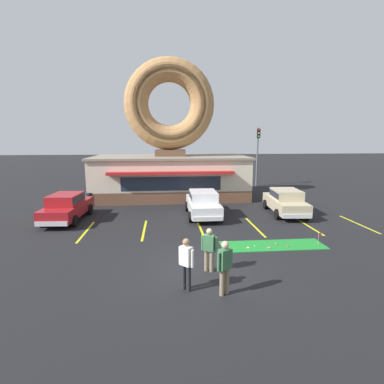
# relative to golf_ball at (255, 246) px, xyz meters

# --- Properties ---
(ground_plane) EXTENTS (160.00, 160.00, 0.00)m
(ground_plane) POSITION_rel_golf_ball_xyz_m (-2.79, -2.00, -0.05)
(ground_plane) COLOR black
(donut_shop_building) EXTENTS (12.30, 6.75, 10.96)m
(donut_shop_building) POSITION_rel_golf_ball_xyz_m (-3.48, 11.95, 3.69)
(donut_shop_building) COLOR brown
(donut_shop_building) RESTS_ON ground
(putting_mat) EXTENTS (4.68, 1.40, 0.03)m
(putting_mat) POSITION_rel_golf_ball_xyz_m (0.86, 0.09, -0.04)
(putting_mat) COLOR #1E842D
(putting_mat) RESTS_ON ground
(mini_donut_near_left) EXTENTS (0.13, 0.13, 0.04)m
(mini_donut_near_left) POSITION_rel_golf_ball_xyz_m (0.57, -0.25, -0.00)
(mini_donut_near_left) COLOR #D8667F
(mini_donut_near_left) RESTS_ON putting_mat
(mini_donut_near_right) EXTENTS (0.13, 0.13, 0.04)m
(mini_donut_near_right) POSITION_rel_golf_ball_xyz_m (1.47, -0.13, -0.00)
(mini_donut_near_right) COLOR brown
(mini_donut_near_right) RESTS_ON putting_mat
(mini_donut_mid_left) EXTENTS (0.13, 0.13, 0.04)m
(mini_donut_mid_left) POSITION_rel_golf_ball_xyz_m (-0.35, -0.17, -0.00)
(mini_donut_mid_left) COLOR #E5C666
(mini_donut_mid_left) RESTS_ON putting_mat
(mini_donut_mid_centre) EXTENTS (0.13, 0.13, 0.04)m
(mini_donut_mid_centre) POSITION_rel_golf_ball_xyz_m (1.06, 0.19, -0.00)
(mini_donut_mid_centre) COLOR #A5724C
(mini_donut_mid_centre) RESTS_ON putting_mat
(golf_ball) EXTENTS (0.04, 0.04, 0.04)m
(golf_ball) POSITION_rel_golf_ball_xyz_m (0.00, 0.00, 0.00)
(golf_ball) COLOR white
(golf_ball) RESTS_ON putting_mat
(putting_flag_pin) EXTENTS (0.13, 0.01, 0.55)m
(putting_flag_pin) POSITION_rel_golf_ball_xyz_m (2.99, 0.00, 0.39)
(putting_flag_pin) COLOR silver
(putting_flag_pin) RESTS_ON putting_mat
(car_red) EXTENTS (2.19, 4.66, 1.60)m
(car_red) POSITION_rel_golf_ball_xyz_m (-9.70, 5.30, 0.82)
(car_red) COLOR maroon
(car_red) RESTS_ON ground
(car_champagne) EXTENTS (2.23, 4.67, 1.60)m
(car_champagne) POSITION_rel_golf_ball_xyz_m (3.68, 5.60, 0.82)
(car_champagne) COLOR #BCAD89
(car_champagne) RESTS_ON ground
(car_white) EXTENTS (1.99, 4.56, 1.60)m
(car_white) POSITION_rel_golf_ball_xyz_m (-1.62, 5.52, 0.82)
(car_white) COLOR silver
(car_white) RESTS_ON ground
(pedestrian_blue_sweater_man) EXTENTS (0.53, 0.40, 1.73)m
(pedestrian_blue_sweater_man) POSITION_rel_golf_ball_xyz_m (-2.16, -3.92, 0.92)
(pedestrian_blue_sweater_man) COLOR #7F7056
(pedestrian_blue_sweater_man) RESTS_ON ground
(pedestrian_hooded_kid) EXTENTS (0.55, 0.38, 1.62)m
(pedestrian_hooded_kid) POSITION_rel_golf_ball_xyz_m (-2.40, -2.24, 0.84)
(pedestrian_hooded_kid) COLOR #7F7056
(pedestrian_hooded_kid) RESTS_ON ground
(pedestrian_leather_jacket_man) EXTENTS (0.45, 0.44, 1.72)m
(pedestrian_leather_jacket_man) POSITION_rel_golf_ball_xyz_m (-3.32, -3.54, 0.90)
(pedestrian_leather_jacket_man) COLOR #232328
(pedestrian_leather_jacket_man) RESTS_ON ground
(trash_bin) EXTENTS (0.57, 0.57, 0.97)m
(trash_bin) POSITION_rel_golf_ball_xyz_m (-9.33, 9.18, 0.45)
(trash_bin) COLOR #232833
(trash_bin) RESTS_ON ground
(traffic_light_pole) EXTENTS (0.28, 0.47, 5.80)m
(traffic_light_pole) POSITION_rel_golf_ball_xyz_m (5.30, 16.85, 3.66)
(traffic_light_pole) COLOR #595B60
(traffic_light_pole) RESTS_ON ground
(parking_stripe_far_left) EXTENTS (0.12, 3.60, 0.01)m
(parking_stripe_far_left) POSITION_rel_golf_ball_xyz_m (-8.07, 3.00, -0.05)
(parking_stripe_far_left) COLOR yellow
(parking_stripe_far_left) RESTS_ON ground
(parking_stripe_left) EXTENTS (0.12, 3.60, 0.01)m
(parking_stripe_left) POSITION_rel_golf_ball_xyz_m (-5.07, 3.00, -0.05)
(parking_stripe_left) COLOR yellow
(parking_stripe_left) RESTS_ON ground
(parking_stripe_mid_left) EXTENTS (0.12, 3.60, 0.01)m
(parking_stripe_mid_left) POSITION_rel_golf_ball_xyz_m (-2.07, 3.00, -0.05)
(parking_stripe_mid_left) COLOR yellow
(parking_stripe_mid_left) RESTS_ON ground
(parking_stripe_centre) EXTENTS (0.12, 3.60, 0.01)m
(parking_stripe_centre) POSITION_rel_golf_ball_xyz_m (0.93, 3.00, -0.05)
(parking_stripe_centre) COLOR yellow
(parking_stripe_centre) RESTS_ON ground
(parking_stripe_mid_right) EXTENTS (0.12, 3.60, 0.01)m
(parking_stripe_mid_right) POSITION_rel_golf_ball_xyz_m (3.93, 3.00, -0.05)
(parking_stripe_mid_right) COLOR yellow
(parking_stripe_mid_right) RESTS_ON ground
(parking_stripe_right) EXTENTS (0.12, 3.60, 0.01)m
(parking_stripe_right) POSITION_rel_golf_ball_xyz_m (6.93, 3.00, -0.05)
(parking_stripe_right) COLOR yellow
(parking_stripe_right) RESTS_ON ground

